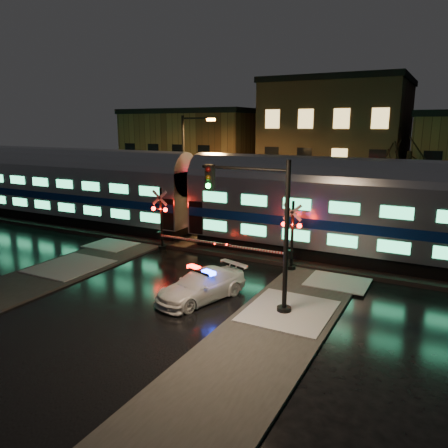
# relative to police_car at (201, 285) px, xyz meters

# --- Properties ---
(ground) EXTENTS (120.00, 120.00, 0.00)m
(ground) POSITION_rel_police_car_xyz_m (-2.37, 3.38, -0.68)
(ground) COLOR black
(ground) RESTS_ON ground
(ballast) EXTENTS (90.00, 4.20, 0.24)m
(ballast) POSITION_rel_police_car_xyz_m (-2.37, 8.38, -0.56)
(ballast) COLOR black
(ballast) RESTS_ON ground
(sidewalk_left) EXTENTS (4.00, 20.00, 0.12)m
(sidewalk_left) POSITION_rel_police_car_xyz_m (-8.87, -2.62, -0.62)
(sidewalk_left) COLOR #2D2D2D
(sidewalk_left) RESTS_ON ground
(sidewalk_right) EXTENTS (4.00, 20.00, 0.12)m
(sidewalk_right) POSITION_rel_police_car_xyz_m (4.13, -2.62, -0.62)
(sidewalk_right) COLOR #2D2D2D
(sidewalk_right) RESTS_ON ground
(building_left) EXTENTS (14.00, 10.00, 9.00)m
(building_left) POSITION_rel_police_car_xyz_m (-15.37, 25.38, 3.82)
(building_left) COLOR brown
(building_left) RESTS_ON ground
(building_mid) EXTENTS (12.00, 11.00, 11.50)m
(building_mid) POSITION_rel_police_car_xyz_m (-0.37, 25.88, 5.07)
(building_mid) COLOR brown
(building_mid) RESTS_ON ground
(train) EXTENTS (51.00, 3.12, 5.92)m
(train) POSITION_rel_police_car_xyz_m (-5.57, 8.38, 2.70)
(train) COLOR black
(train) RESTS_ON ballast
(police_car) EXTENTS (3.20, 5.03, 1.52)m
(police_car) POSITION_rel_police_car_xyz_m (0.00, 0.00, 0.00)
(police_car) COLOR silver
(police_car) RESTS_ON ground
(crossing_signal_right) EXTENTS (5.56, 0.65, 3.93)m
(crossing_signal_right) POSITION_rel_police_car_xyz_m (1.97, 5.69, 0.94)
(crossing_signal_right) COLOR black
(crossing_signal_right) RESTS_ON ground
(crossing_signal_left) EXTENTS (5.73, 0.65, 4.06)m
(crossing_signal_left) POSITION_rel_police_car_xyz_m (-6.01, 5.69, 0.99)
(crossing_signal_left) COLOR black
(crossing_signal_left) RESTS_ON ground
(traffic_light) EXTENTS (4.25, 0.74, 6.57)m
(traffic_light) POSITION_rel_police_car_xyz_m (2.92, 0.21, 2.81)
(traffic_light) COLOR black
(traffic_light) RESTS_ON ground
(streetlight) EXTENTS (2.88, 0.30, 8.60)m
(streetlight) POSITION_rel_police_car_xyz_m (-8.60, 12.38, 4.27)
(streetlight) COLOR black
(streetlight) RESTS_ON ground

